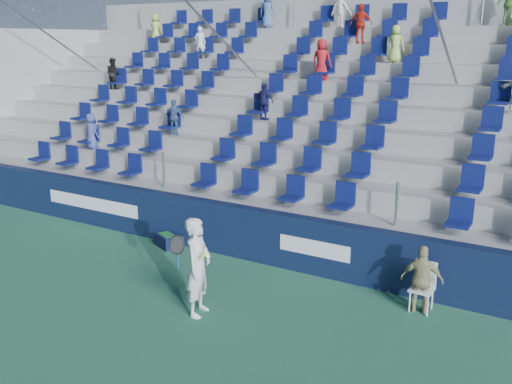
# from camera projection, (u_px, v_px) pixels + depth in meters

# --- Properties ---
(ground) EXTENTS (70.00, 70.00, 0.00)m
(ground) POSITION_uv_depth(u_px,v_px,m) (167.00, 315.00, 10.32)
(ground) COLOR #2D6A4A
(ground) RESTS_ON ground
(sponsor_wall) EXTENTS (24.00, 0.32, 1.20)m
(sponsor_wall) POSITION_uv_depth(u_px,v_px,m) (256.00, 235.00, 12.77)
(sponsor_wall) COLOR #0F1A39
(sponsor_wall) RESTS_ON ground
(grandstand) EXTENTS (24.00, 8.17, 6.63)m
(grandstand) POSITION_uv_depth(u_px,v_px,m) (346.00, 135.00, 16.59)
(grandstand) COLOR #999995
(grandstand) RESTS_ON ground
(tennis_player) EXTENTS (0.69, 0.75, 1.82)m
(tennis_player) POSITION_uv_depth(u_px,v_px,m) (198.00, 267.00, 10.16)
(tennis_player) COLOR silver
(tennis_player) RESTS_ON ground
(line_judge_chair) EXTENTS (0.41, 0.42, 0.92)m
(line_judge_chair) POSITION_uv_depth(u_px,v_px,m) (424.00, 283.00, 10.44)
(line_judge_chair) COLOR white
(line_judge_chair) RESTS_ON ground
(line_judge) EXTENTS (0.79, 0.45, 1.28)m
(line_judge) POSITION_uv_depth(u_px,v_px,m) (422.00, 280.00, 10.29)
(line_judge) COLOR tan
(line_judge) RESTS_ON ground
(ball_bin) EXTENTS (0.67, 0.56, 0.32)m
(ball_bin) POSITION_uv_depth(u_px,v_px,m) (167.00, 240.00, 13.67)
(ball_bin) COLOR #0E1233
(ball_bin) RESTS_ON ground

